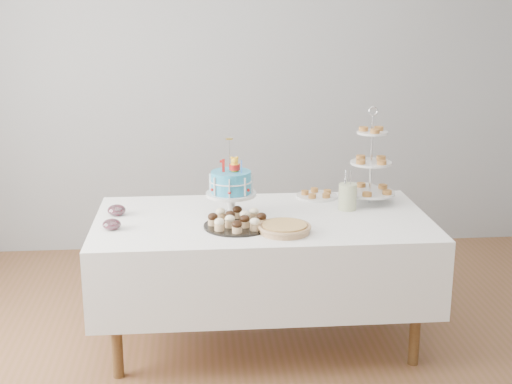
{
  "coord_description": "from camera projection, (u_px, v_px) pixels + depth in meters",
  "views": [
    {
      "loc": [
        -0.38,
        -3.6,
        2.0
      ],
      "look_at": [
        -0.04,
        0.3,
        0.92
      ],
      "focal_mm": 50.0,
      "sensor_mm": 36.0,
      "label": 1
    }
  ],
  "objects": [
    {
      "name": "pastry_plate",
      "position": [
        317.0,
        194.0,
        4.51
      ],
      "size": [
        0.26,
        0.26,
        0.04
      ],
      "color": "silver",
      "rests_on": "table"
    },
    {
      "name": "plate_stack",
      "position": [
        362.0,
        191.0,
        4.53
      ],
      "size": [
        0.18,
        0.18,
        0.07
      ],
      "color": "silver",
      "rests_on": "table"
    },
    {
      "name": "birthday_cake",
      "position": [
        231.0,
        195.0,
        4.11
      ],
      "size": [
        0.29,
        0.29,
        0.45
      ],
      "rotation": [
        0.0,
        0.0,
        -0.14
      ],
      "color": "silver",
      "rests_on": "table"
    },
    {
      "name": "cupcake_tray",
      "position": [
        237.0,
        220.0,
        3.92
      ],
      "size": [
        0.37,
        0.37,
        0.08
      ],
      "color": "black",
      "rests_on": "table"
    },
    {
      "name": "pie",
      "position": [
        284.0,
        228.0,
        3.84
      ],
      "size": [
        0.29,
        0.29,
        0.05
      ],
      "color": "tan",
      "rests_on": "table"
    },
    {
      "name": "jam_bowl_a",
      "position": [
        112.0,
        225.0,
        3.88
      ],
      "size": [
        0.1,
        0.1,
        0.06
      ],
      "color": "silver",
      "rests_on": "table"
    },
    {
      "name": "walls",
      "position": [
        268.0,
        127.0,
        3.66
      ],
      "size": [
        5.04,
        4.04,
        2.7
      ],
      "color": "#939698",
      "rests_on": "floor"
    },
    {
      "name": "floor",
      "position": [
        267.0,
        364.0,
        4.02
      ],
      "size": [
        5.0,
        5.0,
        0.0
      ],
      "primitive_type": "plane",
      "color": "brown",
      "rests_on": "ground"
    },
    {
      "name": "tiered_stand",
      "position": [
        371.0,
        163.0,
        4.33
      ],
      "size": [
        0.31,
        0.31,
        0.6
      ],
      "color": "silver",
      "rests_on": "table"
    },
    {
      "name": "jam_bowl_b",
      "position": [
        117.0,
        210.0,
        4.14
      ],
      "size": [
        0.11,
        0.11,
        0.06
      ],
      "color": "silver",
      "rests_on": "table"
    },
    {
      "name": "table",
      "position": [
        262.0,
        255.0,
        4.16
      ],
      "size": [
        1.92,
        1.02,
        0.77
      ],
      "color": "white",
      "rests_on": "floor"
    },
    {
      "name": "utensil_pitcher",
      "position": [
        348.0,
        196.0,
        4.24
      ],
      "size": [
        0.11,
        0.11,
        0.24
      ],
      "rotation": [
        0.0,
        0.0,
        0.34
      ],
      "color": "beige",
      "rests_on": "table"
    }
  ]
}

